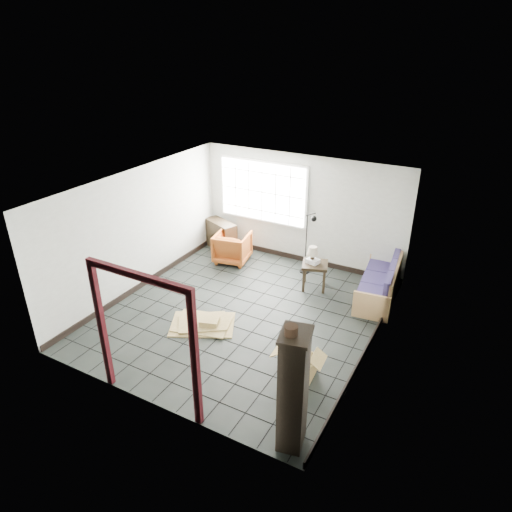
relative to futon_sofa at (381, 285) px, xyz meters
The scene contains 15 objects.
ground 2.94m from the futon_sofa, 138.96° to the right, with size 5.50×5.50×0.00m, color black.
room_shell 3.22m from the futon_sofa, 139.39° to the right, with size 5.02×5.52×2.61m.
window_panel 3.55m from the futon_sofa, 166.34° to the left, with size 2.32×0.08×1.52m.
doorway_trim 5.24m from the futon_sofa, 115.53° to the right, with size 1.80×0.08×2.20m.
futon_sofa is the anchor object (origin of this frame).
armchair 3.61m from the futon_sofa, behind, with size 0.78×0.73×0.80m, color #8E4714.
side_table 1.42m from the futon_sofa, 169.20° to the right, with size 0.68×0.68×0.59m.
table_lamp 1.58m from the futon_sofa, 169.94° to the right, with size 0.31×0.31×0.37m.
projector 1.50m from the futon_sofa, 169.63° to the right, with size 0.30×0.25×0.09m.
floor_lamp 1.84m from the futon_sofa, behind, with size 0.41×0.33×1.53m.
console_shelf 4.28m from the futon_sofa, behind, with size 1.01×0.71×0.74m.
tall_shelf 4.37m from the futon_sofa, 90.76° to the right, with size 0.47×0.55×1.79m.
pot 4.65m from the futon_sofa, 91.27° to the right, with size 0.17×0.17×0.12m.
open_box 3.07m from the futon_sofa, 100.13° to the right, with size 0.87×0.47×0.48m.
cardboard_pile 3.75m from the futon_sofa, 135.63° to the right, with size 1.44×1.29×0.17m.
Camera 1 is at (3.88, -6.54, 4.99)m, focal length 32.00 mm.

